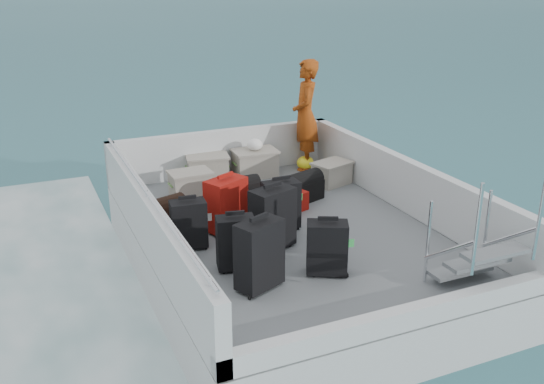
{
  "coord_description": "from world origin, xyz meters",
  "views": [
    {
      "loc": [
        -2.99,
        -6.27,
        3.69
      ],
      "look_at": [
        -0.06,
        0.36,
        1.0
      ],
      "focal_mm": 40.0,
      "sensor_mm": 36.0,
      "label": 1
    }
  ],
  "objects_px": {
    "suitcase_6": "(327,249)",
    "crate_1": "(208,168)",
    "crate_0": "(190,184)",
    "crate_2": "(255,164)",
    "suitcase_8": "(281,202)",
    "suitcase_2": "(189,225)",
    "suitcase_0": "(259,256)",
    "suitcase_7": "(281,206)",
    "suitcase_5": "(226,205)",
    "suitcase_4": "(273,219)",
    "crate_3": "(332,174)",
    "suitcase_1": "(236,244)",
    "passenger": "(305,115)"
  },
  "relations": [
    {
      "from": "suitcase_8",
      "to": "suitcase_7",
      "type": "bearing_deg",
      "value": 136.7
    },
    {
      "from": "suitcase_4",
      "to": "crate_1",
      "type": "relative_size",
      "value": 1.21
    },
    {
      "from": "suitcase_4",
      "to": "suitcase_8",
      "type": "xyz_separation_m",
      "value": [
        0.56,
        0.99,
        -0.24
      ]
    },
    {
      "from": "suitcase_6",
      "to": "crate_1",
      "type": "height_order",
      "value": "suitcase_6"
    },
    {
      "from": "suitcase_7",
      "to": "crate_2",
      "type": "bearing_deg",
      "value": 77.14
    },
    {
      "from": "suitcase_5",
      "to": "suitcase_2",
      "type": "bearing_deg",
      "value": -178.16
    },
    {
      "from": "suitcase_1",
      "to": "suitcase_7",
      "type": "distance_m",
      "value": 1.18
    },
    {
      "from": "suitcase_2",
      "to": "suitcase_6",
      "type": "xyz_separation_m",
      "value": [
        1.15,
        -1.2,
        0.0
      ]
    },
    {
      "from": "suitcase_2",
      "to": "suitcase_0",
      "type": "bearing_deg",
      "value": -66.2
    },
    {
      "from": "crate_2",
      "to": "crate_3",
      "type": "relative_size",
      "value": 1.21
    },
    {
      "from": "suitcase_5",
      "to": "suitcase_6",
      "type": "height_order",
      "value": "suitcase_5"
    },
    {
      "from": "suitcase_4",
      "to": "passenger",
      "type": "bearing_deg",
      "value": 38.55
    },
    {
      "from": "suitcase_7",
      "to": "passenger",
      "type": "height_order",
      "value": "passenger"
    },
    {
      "from": "suitcase_7",
      "to": "crate_1",
      "type": "xyz_separation_m",
      "value": [
        -0.25,
        2.16,
        -0.13
      ]
    },
    {
      "from": "suitcase_5",
      "to": "passenger",
      "type": "xyz_separation_m",
      "value": [
        2.02,
        1.87,
        0.54
      ]
    },
    {
      "from": "crate_1",
      "to": "passenger",
      "type": "relative_size",
      "value": 0.34
    },
    {
      "from": "suitcase_0",
      "to": "crate_2",
      "type": "relative_size",
      "value": 1.15
    },
    {
      "from": "suitcase_4",
      "to": "crate_2",
      "type": "relative_size",
      "value": 1.14
    },
    {
      "from": "suitcase_0",
      "to": "suitcase_7",
      "type": "relative_size",
      "value": 1.18
    },
    {
      "from": "crate_0",
      "to": "crate_2",
      "type": "relative_size",
      "value": 0.86
    },
    {
      "from": "crate_1",
      "to": "crate_2",
      "type": "xyz_separation_m",
      "value": [
        0.74,
        -0.11,
        0.01
      ]
    },
    {
      "from": "suitcase_1",
      "to": "suitcase_5",
      "type": "relative_size",
      "value": 0.89
    },
    {
      "from": "suitcase_2",
      "to": "suitcase_4",
      "type": "height_order",
      "value": "suitcase_4"
    },
    {
      "from": "suitcase_6",
      "to": "passenger",
      "type": "bearing_deg",
      "value": 93.05
    },
    {
      "from": "suitcase_2",
      "to": "crate_2",
      "type": "bearing_deg",
      "value": 57.51
    },
    {
      "from": "suitcase_7",
      "to": "crate_0",
      "type": "distance_m",
      "value": 1.75
    },
    {
      "from": "suitcase_4",
      "to": "crate_3",
      "type": "bearing_deg",
      "value": 26.5
    },
    {
      "from": "suitcase_5",
      "to": "suitcase_0",
      "type": "bearing_deg",
      "value": -122.76
    },
    {
      "from": "suitcase_2",
      "to": "passenger",
      "type": "height_order",
      "value": "passenger"
    },
    {
      "from": "suitcase_8",
      "to": "crate_2",
      "type": "bearing_deg",
      "value": -28.27
    },
    {
      "from": "suitcase_5",
      "to": "suitcase_8",
      "type": "distance_m",
      "value": 0.96
    },
    {
      "from": "crate_1",
      "to": "suitcase_6",
      "type": "bearing_deg",
      "value": -86.73
    },
    {
      "from": "suitcase_2",
      "to": "suitcase_6",
      "type": "height_order",
      "value": "suitcase_6"
    },
    {
      "from": "suitcase_8",
      "to": "crate_3",
      "type": "distance_m",
      "value": 1.34
    },
    {
      "from": "suitcase_6",
      "to": "suitcase_8",
      "type": "relative_size",
      "value": 0.91
    },
    {
      "from": "suitcase_0",
      "to": "suitcase_1",
      "type": "bearing_deg",
      "value": 75.3
    },
    {
      "from": "suitcase_4",
      "to": "crate_3",
      "type": "xyz_separation_m",
      "value": [
        1.72,
        1.67,
        -0.21
      ]
    },
    {
      "from": "suitcase_8",
      "to": "crate_1",
      "type": "xyz_separation_m",
      "value": [
        -0.49,
        1.63,
        0.05
      ]
    },
    {
      "from": "suitcase_7",
      "to": "suitcase_5",
      "type": "bearing_deg",
      "value": 161.34
    },
    {
      "from": "crate_1",
      "to": "suitcase_7",
      "type": "bearing_deg",
      "value": -83.52
    },
    {
      "from": "suitcase_8",
      "to": "crate_3",
      "type": "bearing_deg",
      "value": -78.46
    },
    {
      "from": "suitcase_0",
      "to": "crate_3",
      "type": "xyz_separation_m",
      "value": [
        2.22,
        2.48,
        -0.21
      ]
    },
    {
      "from": "suitcase_5",
      "to": "suitcase_8",
      "type": "relative_size",
      "value": 1.05
    },
    {
      "from": "suitcase_2",
      "to": "crate_1",
      "type": "bearing_deg",
      "value": 73.01
    },
    {
      "from": "suitcase_7",
      "to": "suitcase_2",
      "type": "bearing_deg",
      "value": -175.86
    },
    {
      "from": "suitcase_5",
      "to": "crate_0",
      "type": "distance_m",
      "value": 1.39
    },
    {
      "from": "suitcase_5",
      "to": "crate_2",
      "type": "height_order",
      "value": "suitcase_5"
    },
    {
      "from": "suitcase_0",
      "to": "crate_0",
      "type": "distance_m",
      "value": 2.88
    },
    {
      "from": "suitcase_0",
      "to": "crate_1",
      "type": "height_order",
      "value": "suitcase_0"
    },
    {
      "from": "suitcase_6",
      "to": "crate_0",
      "type": "distance_m",
      "value": 2.95
    }
  ]
}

